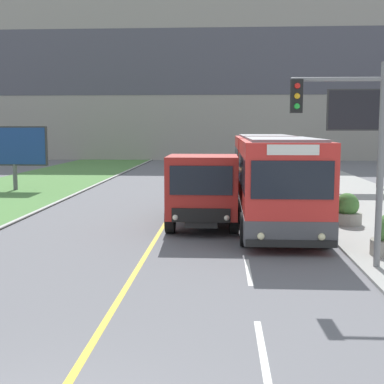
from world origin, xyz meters
name	(u,v)px	position (x,y,z in m)	size (l,w,h in m)	color
lane_marking_centre	(113,353)	(0.41, 2.89, 0.00)	(2.88, 140.00, 0.01)	gold
apartment_block_background	(205,70)	(0.00, 56.53, 9.94)	(80.00, 8.04, 19.87)	gray
city_bus	(271,177)	(3.96, 15.73, 1.61)	(2.66, 12.97, 3.17)	red
dump_truck	(203,191)	(1.43, 13.49, 1.30)	(2.42, 6.22, 2.57)	black
car_distant	(213,173)	(1.49, 27.89, 0.69)	(1.80, 4.30, 1.45)	#2D4784
traffic_light_mast	(352,138)	(5.21, 8.17, 3.24)	(2.28, 0.32, 5.04)	slate
billboard_large	(381,113)	(10.97, 25.89, 4.32)	(6.07, 0.24, 5.65)	#59595B
billboard_small	(14,147)	(-9.52, 24.15, 2.40)	(3.75, 0.24, 3.57)	#59595B
planter_round_second	(347,211)	(6.50, 13.98, 0.57)	(1.04, 1.04, 1.12)	gray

